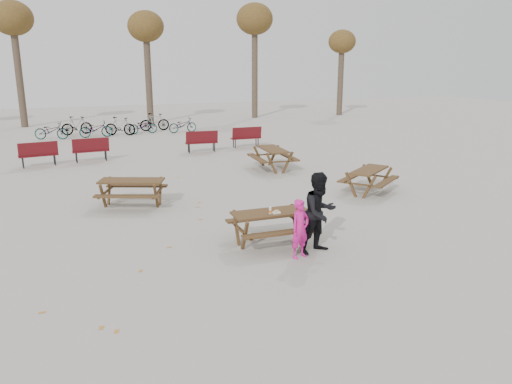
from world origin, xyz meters
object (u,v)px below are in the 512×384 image
object	(u,v)px
picnic_table_east	(369,181)
picnic_table_far	(273,159)
adult	(320,213)
picnic_table_north	(132,193)
child	(300,229)
food_tray	(276,213)
soda_bottle	(270,211)
main_picnic_table	(271,219)

from	to	relation	value
picnic_table_east	picnic_table_far	bearing A→B (deg)	72.51
adult	picnic_table_north	world-z (taller)	adult
child	adult	distance (m)	0.62
food_tray	picnic_table_north	xyz separation A→B (m)	(-2.73, 4.49, -0.39)
soda_bottle	picnic_table_east	size ratio (longest dim) A/B	0.09
child	soda_bottle	bearing A→B (deg)	91.37
child	picnic_table_east	size ratio (longest dim) A/B	0.73
main_picnic_table	adult	world-z (taller)	adult
child	picnic_table_far	distance (m)	9.19
child	picnic_table_north	distance (m)	6.10
main_picnic_table	soda_bottle	world-z (taller)	soda_bottle
food_tray	child	bearing A→B (deg)	-76.90
food_tray	picnic_table_north	bearing A→B (deg)	121.30
food_tray	picnic_table_far	world-z (taller)	picnic_table_far
adult	picnic_table_east	distance (m)	5.72
adult	picnic_table_east	world-z (taller)	adult
child	picnic_table_far	bearing A→B (deg)	51.71
soda_bottle	child	size ratio (longest dim) A/B	0.13
soda_bottle	picnic_table_far	bearing A→B (deg)	67.37
picnic_table_north	picnic_table_far	size ratio (longest dim) A/B	0.95
main_picnic_table	adult	xyz separation A→B (m)	(0.81, -0.88, 0.33)
picnic_table_north	picnic_table_far	world-z (taller)	picnic_table_far
food_tray	child	world-z (taller)	child
picnic_table_east	adult	bearing A→B (deg)	-170.49
food_tray	adult	world-z (taller)	adult
soda_bottle	picnic_table_east	distance (m)	5.91
adult	picnic_table_north	bearing A→B (deg)	107.91
main_picnic_table	adult	bearing A→B (deg)	-47.50
main_picnic_table	picnic_table_north	xyz separation A→B (m)	(-2.67, 4.32, -0.19)
adult	picnic_table_far	xyz separation A→B (m)	(2.38, 8.56, -0.50)
food_tray	soda_bottle	size ratio (longest dim) A/B	1.06
food_tray	adult	bearing A→B (deg)	-43.68
main_picnic_table	picnic_table_north	world-z (taller)	picnic_table_north
adult	picnic_table_east	size ratio (longest dim) A/B	1.02
picnic_table_far	food_tray	bearing A→B (deg)	161.51
soda_bottle	picnic_table_north	size ratio (longest dim) A/B	0.09
soda_bottle	picnic_table_far	distance (m)	8.49
soda_bottle	child	world-z (taller)	child
child	picnic_table_north	size ratio (longest dim) A/B	0.71
picnic_table_east	picnic_table_north	xyz separation A→B (m)	(-7.41, 1.08, 0.01)
main_picnic_table	picnic_table_east	distance (m)	5.75
adult	picnic_table_east	bearing A→B (deg)	30.46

